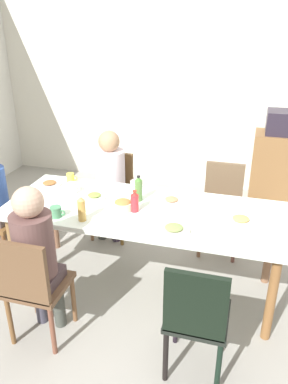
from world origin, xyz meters
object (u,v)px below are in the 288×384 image
(cup_2, at_px, (135,185))
(bottle_2, at_px, (135,202))
(plate_2, at_px, (50,184))
(side_cabinet, at_px, (280,168))
(person_4, at_px, (36,251))
(plate_4, at_px, (174,229))
(microwave, at_px, (287,123))
(plate_3, at_px, (171,200))
(bottle_0, at_px, (82,209))
(plate_1, at_px, (241,220))
(bowl_0, at_px, (123,205))
(cup_1, at_px, (72,188))
(chair_4, at_px, (33,284))
(bottle_1, at_px, (139,189))
(chair_1, at_px, (196,316))
(chair_3, at_px, (222,203))
(cup_3, at_px, (71,178))
(cup_0, at_px, (56,212))
(chair_2, at_px, (114,190))
(plate_0, at_px, (94,196))
(dining_table, at_px, (144,217))

(cup_2, bearing_deg, bottle_2, -73.55)
(plate_2, relative_size, side_cabinet, 0.24)
(person_4, relative_size, plate_4, 4.98)
(cup_2, bearing_deg, microwave, 52.97)
(plate_3, xyz_separation_m, side_cabinet, (0.99, 1.98, -0.34))
(plate_3, relative_size, plate_4, 0.83)
(bottle_0, height_order, side_cabinet, bottle_0)
(plate_1, xyz_separation_m, bowl_0, (-0.94, -0.06, 0.03))
(bowl_0, height_order, cup_1, cup_1)
(plate_1, relative_size, plate_3, 1.14)
(chair_4, bearing_deg, bottle_1, 63.09)
(person_4, bearing_deg, chair_1, -4.50)
(chair_3, xyz_separation_m, plate_1, (0.20, -0.84, 0.28))
(chair_3, distance_m, bottle_0, 1.56)
(plate_2, distance_m, bottle_0, 0.79)
(plate_1, bearing_deg, bottle_2, -176.18)
(plate_1, bearing_deg, chair_4, -148.73)
(cup_3, bearing_deg, plate_3, -8.83)
(cup_1, xyz_separation_m, bottle_2, (0.64, -0.18, 0.04))
(cup_1, bearing_deg, plate_1, -4.94)
(bottle_2, bearing_deg, cup_0, -155.04)
(chair_1, xyz_separation_m, chair_2, (-1.15, 1.66, 0.00))
(plate_3, bearing_deg, plate_2, 178.17)
(person_4, bearing_deg, plate_3, 50.18)
(cup_3, distance_m, bottle_0, 0.78)
(chair_3, xyz_separation_m, bottle_2, (-0.64, -0.90, 0.35))
(plate_0, distance_m, bowl_0, 0.34)
(dining_table, height_order, cup_2, cup_2)
(plate_0, relative_size, bowl_0, 1.23)
(dining_table, distance_m, bowl_0, 0.21)
(dining_table, relative_size, cup_3, 21.58)
(bowl_0, bearing_deg, chair_1, -46.07)
(chair_2, xyz_separation_m, plate_0, (0.11, -0.75, 0.28))
(cup_1, distance_m, microwave, 2.79)
(plate_4, bearing_deg, cup_1, 158.29)
(chair_3, bearing_deg, bowl_0, -129.47)
(cup_0, distance_m, cup_3, 0.69)
(plate_4, xyz_separation_m, microwave, (0.88, 2.45, 0.25))
(cup_3, bearing_deg, bottle_0, -58.02)
(chair_3, height_order, cup_1, chair_3)
(plate_4, xyz_separation_m, side_cabinet, (0.88, 2.45, -0.34))
(plate_3, height_order, cup_0, cup_0)
(bottle_2, bearing_deg, bowl_0, -179.66)
(plate_3, xyz_separation_m, bottle_0, (-0.60, -0.50, 0.09))
(plate_3, xyz_separation_m, cup_3, (-1.01, 0.16, 0.03))
(bowl_0, relative_size, cup_3, 1.54)
(chair_2, xyz_separation_m, bottle_1, (0.49, -0.70, 0.37))
(cup_2, bearing_deg, cup_1, -155.92)
(chair_2, height_order, cup_3, chair_2)
(cup_2, relative_size, bottle_2, 0.63)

